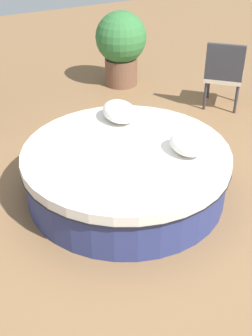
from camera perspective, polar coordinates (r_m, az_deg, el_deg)
name	(u,v)px	position (r m, az deg, el deg)	size (l,w,h in m)	color
ground_plane	(126,193)	(4.71, 0.00, -3.27)	(16.00, 16.00, 0.00)	olive
round_bed	(126,172)	(4.55, 0.00, -0.49)	(2.13, 2.13, 0.53)	navy
throw_pillow_0	(187,144)	(4.37, 7.97, 3.13)	(0.42, 0.31, 0.20)	white
throw_pillow_1	(119,111)	(4.95, -0.86, 7.35)	(0.47, 0.35, 0.22)	white
patio_chair	(224,72)	(6.47, 12.63, 12.12)	(0.72, 0.72, 0.98)	#333338
planter	(121,44)	(7.15, -0.65, 15.82)	(0.80, 0.80, 1.17)	brown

